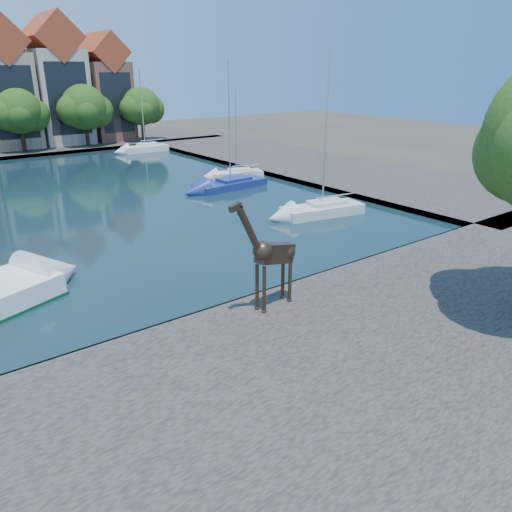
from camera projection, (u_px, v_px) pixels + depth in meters
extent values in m
plane|color=#38332B|center=(260.00, 301.00, 23.39)|extent=(160.00, 160.00, 0.00)
cube|color=black|center=(83.00, 199.00, 41.26)|extent=(38.00, 50.00, 0.08)
cube|color=#4A4440|center=(378.00, 362.00, 18.08)|extent=(50.00, 14.00, 0.50)
cube|color=#4A4440|center=(306.00, 164.00, 55.32)|extent=(14.00, 52.00, 0.50)
cube|color=tan|center=(7.00, 101.00, 64.04)|extent=(5.88, 9.00, 11.50)
cube|color=black|center=(15.00, 103.00, 60.70)|extent=(4.80, 0.05, 8.62)
cube|color=#C0B5A3|center=(58.00, 97.00, 67.63)|extent=(6.37, 9.00, 12.00)
cube|color=#A64F21|center=(50.00, 38.00, 65.00)|extent=(6.43, 9.18, 6.43)
cube|color=black|center=(69.00, 99.00, 64.29)|extent=(5.20, 0.05, 9.00)
cube|color=brown|center=(105.00, 101.00, 71.57)|extent=(5.39, 9.00, 10.50)
cube|color=#A64F21|center=(100.00, 53.00, 69.28)|extent=(5.44, 9.18, 5.44)
cube|color=black|center=(117.00, 103.00, 68.23)|extent=(4.40, 0.05, 7.88)
cylinder|color=#332114|center=(23.00, 138.00, 61.41)|extent=(0.50, 0.50, 3.20)
sphere|color=#1B4213|center=(19.00, 111.00, 60.27)|extent=(5.40, 5.40, 5.40)
sphere|color=#1B4213|center=(33.00, 115.00, 61.60)|extent=(4.05, 4.05, 4.05)
sphere|color=#1B4213|center=(7.00, 114.00, 59.23)|extent=(3.78, 3.78, 3.78)
cylinder|color=#332114|center=(87.00, 134.00, 65.93)|extent=(0.50, 0.50, 3.20)
sphere|color=#1B4213|center=(84.00, 107.00, 64.75)|extent=(5.80, 5.80, 5.80)
sphere|color=#1B4213|center=(97.00, 111.00, 66.16)|extent=(4.35, 4.35, 4.35)
sphere|color=#1B4213|center=(73.00, 110.00, 63.65)|extent=(4.06, 4.06, 4.06)
cylinder|color=#332114|center=(143.00, 129.00, 70.45)|extent=(0.50, 0.50, 3.20)
sphere|color=#1B4213|center=(141.00, 106.00, 69.34)|extent=(5.20, 5.20, 5.20)
sphere|color=#1B4213|center=(151.00, 109.00, 70.63)|extent=(3.90, 3.90, 3.90)
sphere|color=#1B4213|center=(133.00, 109.00, 68.32)|extent=(3.64, 3.64, 3.64)
cylinder|color=#332619|center=(264.00, 290.00, 20.83)|extent=(0.16, 0.16, 2.07)
cylinder|color=#332619|center=(257.00, 287.00, 21.12)|extent=(0.16, 0.16, 2.07)
cylinder|color=#332619|center=(290.00, 280.00, 21.85)|extent=(0.16, 0.16, 2.07)
cylinder|color=#332619|center=(283.00, 277.00, 22.14)|extent=(0.16, 0.16, 2.07)
cube|color=#332619|center=(275.00, 253.00, 21.03)|extent=(2.06, 0.76, 1.21)
cylinder|color=#332619|center=(249.00, 230.00, 19.61)|extent=(1.35, 0.44, 2.14)
cube|color=#332619|center=(235.00, 207.00, 18.78)|extent=(0.59, 0.24, 0.33)
cube|color=silver|center=(322.00, 209.00, 36.59)|extent=(6.46, 3.30, 0.94)
cube|color=silver|center=(322.00, 205.00, 36.48)|extent=(2.94, 2.00, 0.52)
cylinder|color=#B2B2B7|center=(326.00, 132.00, 34.64)|extent=(0.13, 0.13, 10.50)
cube|color=navy|center=(230.00, 184.00, 44.87)|extent=(6.97, 2.83, 0.81)
cube|color=navy|center=(230.00, 181.00, 44.77)|extent=(3.09, 1.86, 0.45)
cylinder|color=#B2B2B7|center=(229.00, 122.00, 42.98)|extent=(0.11, 0.11, 10.24)
cube|color=silver|center=(237.00, 174.00, 49.02)|extent=(5.35, 3.19, 0.82)
cube|color=silver|center=(237.00, 171.00, 48.92)|extent=(2.48, 1.84, 0.45)
cylinder|color=#B2B2B7|center=(236.00, 131.00, 47.57)|extent=(0.11, 0.11, 7.72)
cube|color=white|center=(145.00, 148.00, 64.28)|extent=(5.85, 2.24, 1.00)
cube|color=white|center=(145.00, 145.00, 64.16)|extent=(2.58, 1.51, 0.55)
cylinder|color=#B2B2B7|center=(142.00, 108.00, 62.55)|extent=(0.13, 0.13, 9.22)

